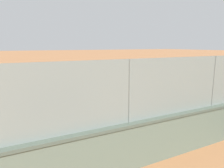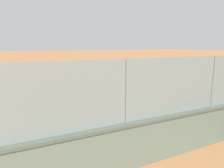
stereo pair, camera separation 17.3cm
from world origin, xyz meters
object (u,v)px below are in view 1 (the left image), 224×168
at_px(player_baseline_waiting, 58,88).
at_px(sports_ball, 202,120).
at_px(player_foreground_swinging, 38,76).
at_px(player_near_wall_returning, 172,94).

distance_m(player_baseline_waiting, sports_ball, 7.53).
xyz_separation_m(player_foreground_swinging, sports_ball, (-5.12, 11.13, -0.91)).
distance_m(player_foreground_swinging, sports_ball, 12.28).
bearing_deg(player_near_wall_returning, player_baseline_waiting, -44.24).
relative_size(player_near_wall_returning, player_baseline_waiting, 1.05).
relative_size(player_foreground_swinging, sports_ball, 11.13).
bearing_deg(sports_ball, player_near_wall_returning, -69.45).
distance_m(player_near_wall_returning, player_foreground_swinging, 10.78).
height_order(player_near_wall_returning, player_foreground_swinging, player_near_wall_returning).
bearing_deg(player_baseline_waiting, player_foreground_swinging, -87.71).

